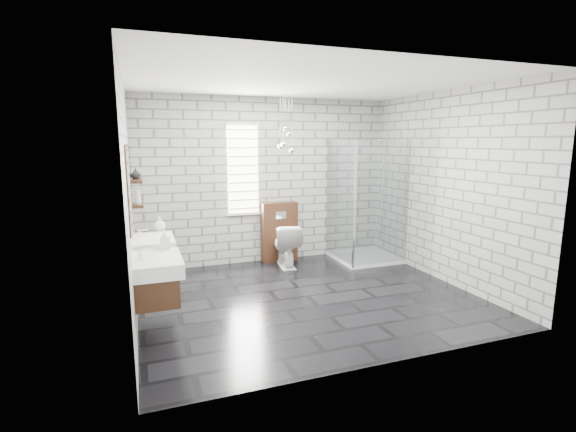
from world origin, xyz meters
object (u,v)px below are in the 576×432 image
vanity_right (150,246)px  cistern_panel (279,232)px  vanity_left (153,267)px  shower_enclosure (364,232)px  toilet (286,245)px

vanity_right → cistern_panel: 2.49m
vanity_left → shower_enclosure: 3.83m
cistern_panel → shower_enclosure: 1.42m
shower_enclosure → toilet: size_ratio=2.92×
vanity_right → vanity_left: bearing=-90.0°
cistern_panel → toilet: bearing=-90.0°
cistern_panel → shower_enclosure: shower_enclosure is taller
vanity_left → shower_enclosure: shower_enclosure is taller
vanity_left → vanity_right: bearing=90.0°
cistern_panel → shower_enclosure: bearing=-21.4°
vanity_left → vanity_right: 0.91m
vanity_right → shower_enclosure: 3.51m
shower_enclosure → toilet: 1.34m
shower_enclosure → toilet: shower_enclosure is taller
cistern_panel → shower_enclosure: (1.32, -0.52, 0.00)m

